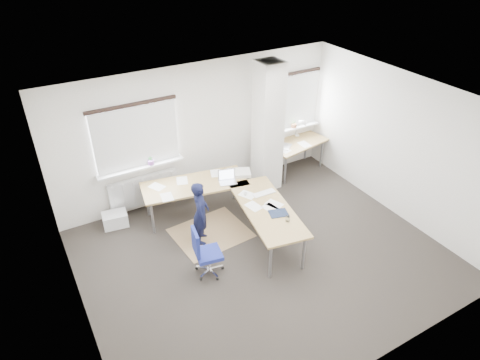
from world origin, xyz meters
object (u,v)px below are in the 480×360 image
desk_side (297,144)px  person (201,213)px  task_chair (207,261)px  desk_main (232,196)px

desk_side → person: 3.22m
desk_side → task_chair: 3.88m
person → desk_main: bearing=-55.3°
desk_main → desk_side: desk_side is taller
desk_main → task_chair: size_ratio=3.21×
desk_side → desk_main: bearing=-164.2°
task_chair → person: (0.29, 0.82, 0.36)m
task_chair → person: size_ratio=0.75×
task_chair → person: bearing=80.5°
desk_main → desk_side: size_ratio=1.98×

